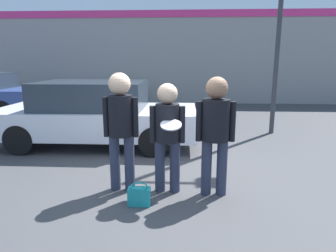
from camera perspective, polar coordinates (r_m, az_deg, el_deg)
The scene contains 8 objects.
ground_plane at distance 4.85m, azimuth -1.55°, elevation -10.93°, with size 56.00×56.00×0.00m, color #3F3F42.
storefront_building at distance 13.71m, azimuth 1.58°, elevation 12.96°, with size 24.00×0.22×4.04m.
person_left at distance 4.39m, azimuth -8.98°, elevation 0.83°, with size 0.52×0.35×1.75m.
person_middle_with_frisbee at distance 4.29m, azimuth -0.11°, elevation -0.69°, with size 0.51×0.57×1.61m.
person_right at distance 4.23m, azimuth 9.05°, elevation 0.05°, with size 0.55×0.38×1.71m.
parked_car_near at distance 7.06m, azimuth -13.57°, elevation 2.34°, with size 4.51×1.93×1.45m.
shrub at distance 13.30m, azimuth -7.64°, elevation 6.25°, with size 1.03×1.03×1.03m.
handbag at distance 4.16m, azimuth -5.52°, elevation -13.05°, with size 0.30×0.23×0.29m.
Camera 1 is at (0.37, -4.44, 1.92)m, focal length 32.00 mm.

